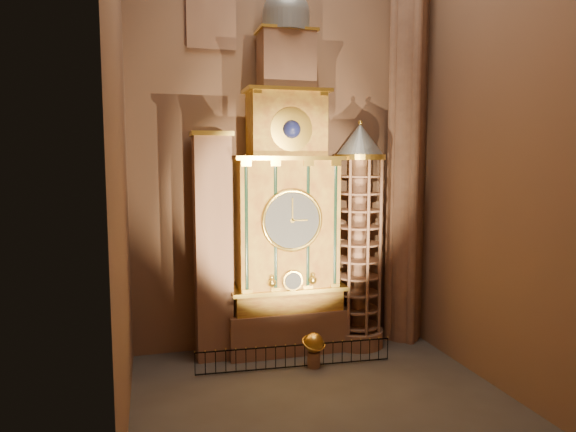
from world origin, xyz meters
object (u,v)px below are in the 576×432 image
object	(u,v)px
iron_railing	(295,356)
astronomical_clock	(286,210)
celestial_globe	(314,347)
portrait_tower	(213,246)
stair_turret	(359,238)

from	to	relation	value
iron_railing	astronomical_clock	bearing A→B (deg)	84.51
celestial_globe	iron_railing	bearing A→B (deg)	176.45
portrait_tower	iron_railing	bearing A→B (deg)	-35.31
astronomical_clock	celestial_globe	size ratio (longest dim) A/B	11.02
astronomical_clock	celestial_globe	xyz separation A→B (m)	(0.62, -2.29, -5.77)
celestial_globe	portrait_tower	bearing A→B (deg)	150.13
portrait_tower	stair_turret	world-z (taller)	stair_turret
astronomical_clock	celestial_globe	world-z (taller)	astronomical_clock
stair_turret	iron_railing	size ratio (longest dim) A/B	1.27
stair_turret	celestial_globe	world-z (taller)	stair_turret
portrait_tower	iron_railing	world-z (taller)	portrait_tower
celestial_globe	astronomical_clock	bearing A→B (deg)	105.06
iron_railing	stair_turret	bearing A→B (deg)	27.99
stair_turret	iron_railing	xyz separation A→B (m)	(-3.72, -1.97, -4.72)
portrait_tower	iron_railing	distance (m)	6.04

